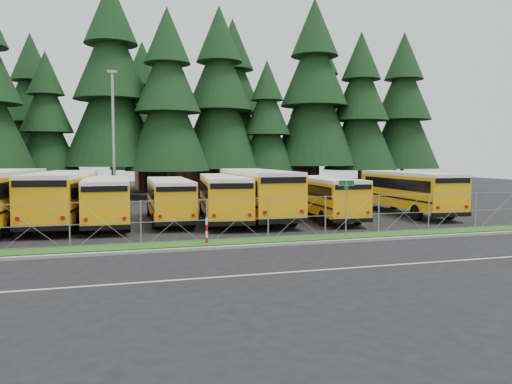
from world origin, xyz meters
TOP-DOWN VIEW (x-y plane):
  - ground at (0.00, 0.00)m, footprint 120.00×120.00m
  - curb at (0.00, -3.10)m, footprint 50.00×0.25m
  - grass_verge at (0.00, -1.70)m, footprint 50.00×1.40m
  - road_lane_line at (0.00, -8.00)m, footprint 50.00×0.12m
  - chainlink_fence at (0.00, -1.00)m, footprint 44.00×0.10m
  - brick_building at (6.00, 40.00)m, footprint 22.00×10.00m
  - bus_0 at (-14.00, 6.39)m, footprint 4.08×12.39m
  - bus_1 at (-10.86, 6.75)m, footprint 4.04×11.91m
  - bus_2 at (-8.50, 6.04)m, footprint 2.56×10.43m
  - bus_3 at (-4.86, 6.54)m, footprint 2.65×9.98m
  - bus_4 at (-1.70, 5.71)m, footprint 3.89×10.92m
  - bus_5 at (0.44, 6.05)m, footprint 3.00×11.92m
  - bus_6 at (4.55, 5.03)m, footprint 2.99×10.20m
  - bus_east at (11.16, 5.95)m, footprint 3.16×11.24m
  - street_sign at (2.66, -1.95)m, footprint 0.84×0.55m
  - striped_bollard at (-4.17, -1.81)m, footprint 0.11×0.11m
  - light_standard at (-7.95, 14.11)m, footprint 0.70×0.35m
  - conifer_2 at (-13.75, 26.38)m, footprint 6.21×6.21m
  - conifer_3 at (-7.88, 26.26)m, footprint 9.36×9.36m
  - conifer_4 at (-2.88, 23.89)m, footprint 8.10×8.10m
  - conifer_5 at (2.49, 25.81)m, footprint 8.59×8.59m
  - conifer_6 at (7.21, 24.88)m, footprint 6.20×6.20m
  - conifer_7 at (12.75, 25.76)m, footprint 9.32×9.32m
  - conifer_8 at (17.90, 25.11)m, footprint 7.85×7.85m
  - conifer_9 at (23.84, 26.17)m, footprint 8.12×8.12m
  - conifer_10 at (-15.74, 32.07)m, footprint 7.47×7.47m
  - conifer_11 at (-4.46, 34.65)m, footprint 7.68×7.68m
  - conifer_12 at (5.57, 32.72)m, footprint 8.93×8.93m
  - conifer_13 at (16.01, 32.21)m, footprint 8.84×8.84m

SIDE VIEW (x-z plane):
  - ground at x=0.00m, z-range 0.00..0.00m
  - road_lane_line at x=0.00m, z-range 0.00..0.01m
  - grass_verge at x=0.00m, z-range 0.00..0.06m
  - curb at x=0.00m, z-range 0.00..0.12m
  - striped_bollard at x=-4.17m, z-range 0.00..1.20m
  - chainlink_fence at x=0.00m, z-range 0.00..2.00m
  - bus_3 at x=-4.86m, z-range 0.00..2.60m
  - bus_6 at x=4.55m, z-range 0.00..2.64m
  - bus_2 at x=-8.50m, z-range 0.00..2.73m
  - bus_4 at x=-1.70m, z-range 0.00..2.80m
  - bus_east at x=11.16m, z-range 0.00..2.92m
  - bus_1 at x=-10.86m, z-range 0.00..3.06m
  - bus_5 at x=0.44m, z-range 0.00..3.11m
  - bus_0 at x=-14.00m, z-range 0.00..3.19m
  - street_sign at x=2.66m, z-range 0.63..3.44m
  - brick_building at x=6.00m, z-range 0.00..6.00m
  - light_standard at x=-7.95m, z-range 0.43..10.57m
  - conifer_6 at x=7.21m, z-range 0.00..13.71m
  - conifer_2 at x=-13.75m, z-range 0.00..13.72m
  - conifer_10 at x=-15.74m, z-range 0.00..16.53m
  - conifer_11 at x=-4.46m, z-range 0.00..16.98m
  - conifer_8 at x=17.90m, z-range 0.00..17.35m
  - conifer_4 at x=-2.88m, z-range 0.00..17.90m
  - conifer_9 at x=23.84m, z-range 0.00..17.96m
  - conifer_5 at x=2.49m, z-range 0.00..19.00m
  - conifer_13 at x=16.01m, z-range 0.00..19.55m
  - conifer_12 at x=5.57m, z-range 0.00..19.75m
  - conifer_7 at x=12.75m, z-range 0.00..20.61m
  - conifer_3 at x=-7.88m, z-range 0.00..20.70m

